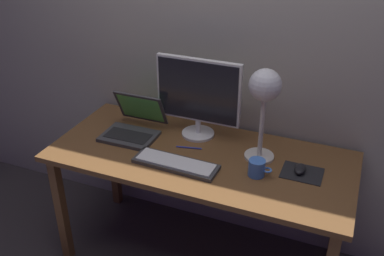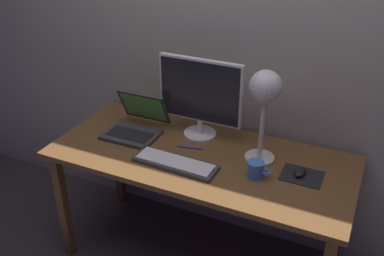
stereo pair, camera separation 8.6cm
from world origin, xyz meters
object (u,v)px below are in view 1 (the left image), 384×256
(keyboard_main, at_px, (176,163))
(coffee_mug, at_px, (257,168))
(desk_lamp, at_px, (265,93))
(pen, at_px, (189,148))
(monitor, at_px, (198,95))
(laptop, at_px, (135,123))
(mouse, at_px, (300,169))

(keyboard_main, bearing_deg, coffee_mug, 10.26)
(desk_lamp, xyz_separation_m, pen, (-0.37, -0.05, -0.37))
(keyboard_main, xyz_separation_m, desk_lamp, (0.37, 0.23, 0.36))
(monitor, xyz_separation_m, laptop, (-0.35, -0.11, -0.19))
(laptop, bearing_deg, pen, -7.85)
(pen, bearing_deg, monitor, 93.49)
(keyboard_main, height_order, coffee_mug, coffee_mug)
(desk_lamp, bearing_deg, pen, -171.67)
(keyboard_main, height_order, mouse, mouse)
(keyboard_main, distance_m, laptop, 0.43)
(laptop, relative_size, pen, 2.27)
(keyboard_main, relative_size, desk_lamp, 0.91)
(monitor, bearing_deg, coffee_mug, -32.48)
(laptop, bearing_deg, mouse, -3.03)
(monitor, distance_m, coffee_mug, 0.53)
(coffee_mug, relative_size, pen, 0.84)
(desk_lamp, bearing_deg, mouse, -14.20)
(laptop, relative_size, desk_lamp, 0.65)
(monitor, relative_size, pen, 3.42)
(mouse, relative_size, coffee_mug, 0.82)
(laptop, bearing_deg, desk_lamp, 0.45)
(keyboard_main, distance_m, mouse, 0.62)
(monitor, bearing_deg, mouse, -14.59)
(keyboard_main, xyz_separation_m, pen, (-0.00, 0.18, -0.01))
(laptop, height_order, desk_lamp, desk_lamp)
(laptop, relative_size, coffee_mug, 2.71)
(monitor, height_order, coffee_mug, monitor)
(monitor, xyz_separation_m, mouse, (0.61, -0.16, -0.23))
(mouse, bearing_deg, desk_lamp, 165.80)
(monitor, bearing_deg, keyboard_main, -88.02)
(laptop, height_order, pen, laptop)
(pen, bearing_deg, coffee_mug, -14.82)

